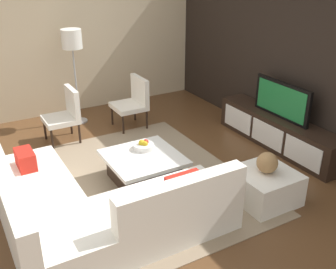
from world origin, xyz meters
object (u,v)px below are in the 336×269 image
accent_chair_near (66,112)px  floor_lamp (72,44)px  coffee_table (144,168)px  fruit_bowl (144,146)px  ottoman (264,186)px  accent_chair_far (134,100)px  decorative_ball (267,163)px  sectional_couch (88,207)px  media_console (278,132)px  television (282,100)px

accent_chair_near → floor_lamp: size_ratio=0.53×
coffee_table → fruit_bowl: size_ratio=3.39×
ottoman → fruit_bowl: bearing=-143.6°
ottoman → accent_chair_far: accent_chair_far is taller
floor_lamp → decorative_ball: floor_lamp is taller
sectional_couch → accent_chair_near: bearing=168.3°
accent_chair_near → ottoman: 3.32m
decorative_ball → media_console: bearing=130.8°
media_console → accent_chair_far: size_ratio=2.68×
media_console → accent_chair_near: accent_chair_near is taller
media_console → television: size_ratio=2.15×
sectional_couch → accent_chair_far: 2.92m
ottoman → sectional_couch: bearing=-104.9°
sectional_couch → coffee_table: 1.15m
coffee_table → accent_chair_near: size_ratio=1.09×
accent_chair_near → accent_chair_far: same height
floor_lamp → coffee_table: bearing=2.0°
accent_chair_far → floor_lamp: bearing=-129.6°
sectional_couch → ottoman: sectional_couch is taller
media_console → decorative_ball: decorative_ball is taller
media_console → television: (0.00, 0.00, 0.53)m
sectional_couch → accent_chair_near: accent_chair_near is taller
coffee_table → decorative_ball: (1.15, 1.08, 0.33)m
sectional_couch → coffee_table: size_ratio=2.44×
television → ottoman: 1.71m
television → media_console: bearing=-90.0°
coffee_table → ottoman: size_ratio=1.35×
accent_chair_far → coffee_table: bearing=-21.0°
sectional_couch → ottoman: (0.55, 2.06, -0.07)m
floor_lamp → fruit_bowl: 2.46m
floor_lamp → fruit_bowl: size_ratio=5.90×
television → decorative_ball: television is taller
coffee_table → fruit_bowl: 0.31m
coffee_table → floor_lamp: 2.72m
accent_chair_far → decorative_ball: bearing=8.0°
accent_chair_far → fruit_bowl: bearing=-20.1°
television → floor_lamp: 3.53m
floor_lamp → decorative_ball: bearing=18.0°
coffee_table → ottoman: (1.15, 1.08, -0.00)m
ottoman → coffee_table: bearing=-136.7°
fruit_bowl → sectional_couch: bearing=-54.1°
sectional_couch → media_console: bearing=98.7°
media_console → accent_chair_near: 3.36m
fruit_bowl → media_console: bearing=82.7°
decorative_ball → accent_chair_far: bearing=-172.6°
accent_chair_near → accent_chair_far: size_ratio=1.00×
media_console → sectional_couch: bearing=-81.3°
coffee_table → floor_lamp: (-2.44, -0.08, 1.20)m
media_console → coffee_table: size_ratio=2.46×
television → accent_chair_far: size_ratio=1.25×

